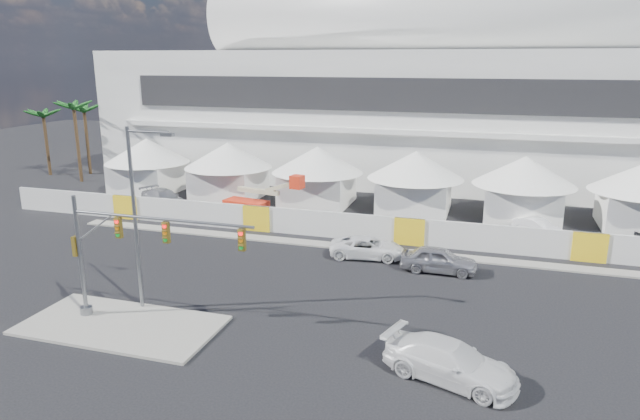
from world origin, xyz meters
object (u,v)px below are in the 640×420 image
(lot_car_c, at_px, (164,199))
(boom_lift, at_px, (254,203))
(lot_car_a, at_px, (538,227))
(pickup_curb, at_px, (367,248))
(pickup_near, at_px, (450,362))
(traffic_mast, at_px, (118,252))
(sedan_silver, at_px, (439,260))
(streetlight_median, at_px, (138,207))

(lot_car_c, xyz_separation_m, boom_lift, (8.72, 0.31, 0.23))
(lot_car_c, bearing_deg, lot_car_a, -60.59)
(pickup_curb, height_order, boom_lift, boom_lift)
(pickup_near, height_order, lot_car_c, pickup_near)
(pickup_curb, height_order, traffic_mast, traffic_mast)
(sedan_silver, xyz_separation_m, pickup_curb, (-4.92, 1.30, -0.11))
(traffic_mast, bearing_deg, streetlight_median, 84.44)
(streetlight_median, bearing_deg, traffic_mast, -95.56)
(lot_car_c, bearing_deg, pickup_near, -101.32)
(pickup_near, bearing_deg, pickup_curb, 43.56)
(boom_lift, bearing_deg, traffic_mast, -73.56)
(lot_car_a, distance_m, streetlight_median, 29.92)
(pickup_near, relative_size, traffic_mast, 0.57)
(sedan_silver, distance_m, traffic_mast, 19.29)
(lot_car_c, height_order, streetlight_median, streetlight_median)
(traffic_mast, xyz_separation_m, streetlight_median, (0.17, 1.72, 1.92))
(sedan_silver, bearing_deg, streetlight_median, 125.92)
(lot_car_c, distance_m, traffic_mast, 23.95)
(pickup_curb, height_order, lot_car_a, pickup_curb)
(lot_car_c, bearing_deg, streetlight_median, -123.29)
(pickup_curb, distance_m, lot_car_c, 22.04)
(pickup_near, xyz_separation_m, boom_lift, (-18.56, 22.08, 0.21))
(lot_car_a, bearing_deg, pickup_curb, 168.62)
(pickup_curb, relative_size, lot_car_c, 0.90)
(sedan_silver, relative_size, pickup_curb, 0.94)
(pickup_curb, distance_m, lot_car_a, 14.52)
(sedan_silver, xyz_separation_m, traffic_mast, (-14.73, -12.08, 3.00))
(sedan_silver, xyz_separation_m, lot_car_a, (6.49, 10.27, -0.18))
(sedan_silver, relative_size, lot_car_c, 0.85)
(traffic_mast, bearing_deg, pickup_near, -2.13)
(sedan_silver, distance_m, lot_car_c, 27.10)
(sedan_silver, height_order, pickup_curb, sedan_silver)
(pickup_curb, distance_m, boom_lift, 14.39)
(lot_car_a, relative_size, lot_car_c, 0.68)
(streetlight_median, bearing_deg, sedan_silver, 35.44)
(pickup_curb, distance_m, streetlight_median, 15.95)
(pickup_curb, relative_size, lot_car_a, 1.33)
(sedan_silver, xyz_separation_m, pickup_near, (1.74, -12.70, 0.02))
(sedan_silver, height_order, lot_car_c, lot_car_c)
(sedan_silver, bearing_deg, boom_lift, 61.31)
(streetlight_median, bearing_deg, pickup_near, -8.13)
(pickup_near, bearing_deg, streetlight_median, 99.98)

